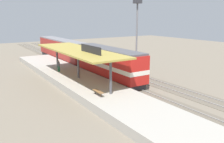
# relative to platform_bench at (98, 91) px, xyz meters

# --- Properties ---
(ground_plane) EXTENTS (120.00, 120.00, 0.00)m
(ground_plane) POSITION_rel_platform_bench_xyz_m (8.00, 7.79, -1.34)
(ground_plane) COLOR #706656
(track_near) EXTENTS (3.20, 110.00, 0.16)m
(track_near) POSITION_rel_platform_bench_xyz_m (6.00, 7.79, -1.31)
(track_near) COLOR #5F5649
(track_near) RESTS_ON ground
(track_far) EXTENTS (3.20, 110.00, 0.16)m
(track_far) POSITION_rel_platform_bench_xyz_m (10.60, 7.79, -1.31)
(track_far) COLOR #5F5649
(track_far) RESTS_ON ground
(platform) EXTENTS (6.00, 44.00, 0.90)m
(platform) POSITION_rel_platform_bench_xyz_m (1.40, 7.79, -0.89)
(platform) COLOR #9E998E
(platform) RESTS_ON ground
(station_canopy) EXTENTS (5.20, 18.00, 4.70)m
(station_canopy) POSITION_rel_platform_bench_xyz_m (1.40, 7.70, 3.19)
(station_canopy) COLOR #47474C
(station_canopy) RESTS_ON platform
(platform_bench) EXTENTS (0.44, 1.70, 0.50)m
(platform_bench) POSITION_rel_platform_bench_xyz_m (0.00, 0.00, 0.00)
(platform_bench) COLOR #333338
(platform_bench) RESTS_ON platform
(locomotive) EXTENTS (2.93, 14.43, 4.44)m
(locomotive) POSITION_rel_platform_bench_xyz_m (6.00, 7.74, 1.07)
(locomotive) COLOR #28282D
(locomotive) RESTS_ON track_near
(passenger_carriage_single) EXTENTS (2.90, 20.00, 4.24)m
(passenger_carriage_single) POSITION_rel_platform_bench_xyz_m (6.00, 25.74, 0.97)
(passenger_carriage_single) COLOR #28282D
(passenger_carriage_single) RESTS_ON track_near
(light_mast) EXTENTS (1.10, 1.10, 11.70)m
(light_mast) POSITION_rel_platform_bench_xyz_m (13.80, 11.10, 7.05)
(light_mast) COLOR slate
(light_mast) RESTS_ON ground
(person_waiting) EXTENTS (0.34, 0.34, 1.71)m
(person_waiting) POSITION_rel_platform_bench_xyz_m (0.47, 12.72, 0.51)
(person_waiting) COLOR #23603D
(person_waiting) RESTS_ON platform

